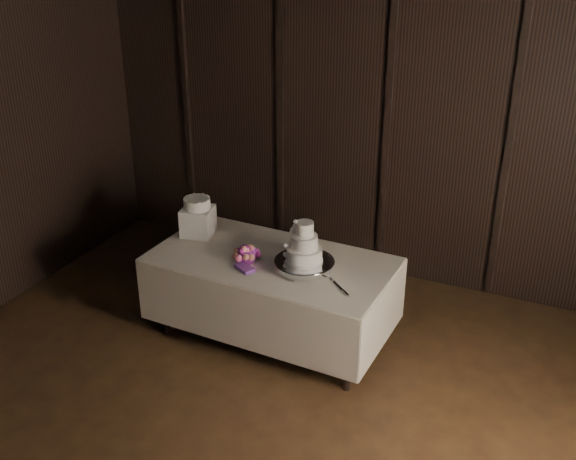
# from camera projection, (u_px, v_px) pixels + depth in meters

# --- Properties ---
(room) EXTENTS (6.08, 7.08, 3.08)m
(room) POSITION_uv_depth(u_px,v_px,m) (184.00, 312.00, 3.42)
(room) COLOR black
(room) RESTS_ON ground
(display_table) EXTENTS (2.03, 1.12, 0.76)m
(display_table) POSITION_uv_depth(u_px,v_px,m) (272.00, 295.00, 5.68)
(display_table) COLOR beige
(display_table) RESTS_ON ground
(cake_stand) EXTENTS (0.61, 0.61, 0.09)m
(cake_stand) POSITION_uv_depth(u_px,v_px,m) (304.00, 266.00, 5.32)
(cake_stand) COLOR silver
(cake_stand) RESTS_ON display_table
(wedding_cake) EXTENTS (0.31, 0.28, 0.34)m
(wedding_cake) POSITION_uv_depth(u_px,v_px,m) (301.00, 246.00, 5.25)
(wedding_cake) COLOR white
(wedding_cake) RESTS_ON cake_stand
(bouquet) EXTENTS (0.43, 0.47, 0.18)m
(bouquet) POSITION_uv_depth(u_px,v_px,m) (246.00, 255.00, 5.45)
(bouquet) COLOR #D7577B
(bouquet) RESTS_ON display_table
(box_pedestal) EXTENTS (0.31, 0.31, 0.25)m
(box_pedestal) POSITION_uv_depth(u_px,v_px,m) (198.00, 221.00, 5.90)
(box_pedestal) COLOR white
(box_pedestal) RESTS_ON display_table
(small_cake) EXTENTS (0.29, 0.29, 0.09)m
(small_cake) POSITION_uv_depth(u_px,v_px,m) (197.00, 203.00, 5.83)
(small_cake) COLOR white
(small_cake) RESTS_ON box_pedestal
(cake_knife) EXTENTS (0.29, 0.26, 0.01)m
(cake_knife) POSITION_uv_depth(u_px,v_px,m) (334.00, 282.00, 5.17)
(cake_knife) COLOR silver
(cake_knife) RESTS_ON display_table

